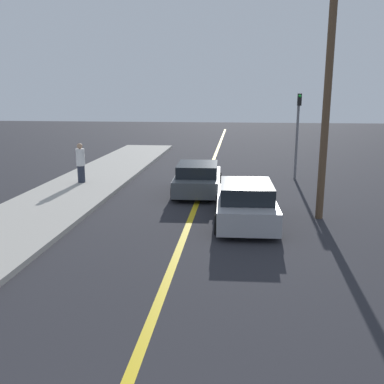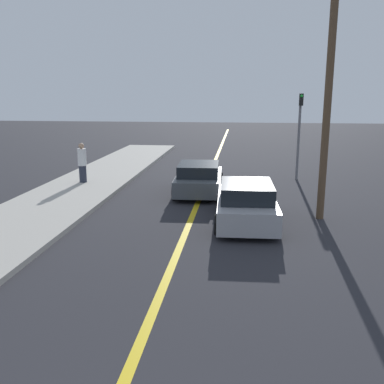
# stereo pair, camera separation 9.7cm
# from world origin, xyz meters

# --- Properties ---
(road_center_line) EXTENTS (0.20, 60.00, 0.01)m
(road_center_line) POSITION_xyz_m (0.00, 18.00, 0.00)
(road_center_line) COLOR gold
(road_center_line) RESTS_ON ground_plane
(sidewalk_left) EXTENTS (3.51, 30.62, 0.16)m
(sidewalk_left) POSITION_xyz_m (-5.27, 15.31, 0.08)
(sidewalk_left) COLOR #ADA89E
(sidewalk_left) RESTS_ON ground_plane
(car_near_right_lane) EXTENTS (2.04, 4.03, 1.35)m
(car_near_right_lane) POSITION_xyz_m (1.80, 11.52, 0.65)
(car_near_right_lane) COLOR #9E9EA3
(car_near_right_lane) RESTS_ON ground_plane
(car_ahead_center) EXTENTS (2.07, 3.93, 1.28)m
(car_ahead_center) POSITION_xyz_m (-0.11, 15.53, 0.63)
(car_ahead_center) COLOR #4C5156
(car_ahead_center) RESTS_ON ground_plane
(pedestrian_mid_group) EXTENTS (0.38, 0.38, 1.76)m
(pedestrian_mid_group) POSITION_xyz_m (-5.46, 16.48, 1.04)
(pedestrian_mid_group) COLOR #282D3D
(pedestrian_mid_group) RESTS_ON sidewalk_left
(traffic_light) EXTENTS (0.18, 0.40, 4.06)m
(traffic_light) POSITION_xyz_m (4.28, 19.00, 2.49)
(traffic_light) COLOR slate
(traffic_light) RESTS_ON ground_plane
(utility_pole) EXTENTS (0.24, 0.24, 7.33)m
(utility_pole) POSITION_xyz_m (4.25, 12.38, 3.66)
(utility_pole) COLOR brown
(utility_pole) RESTS_ON ground_plane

